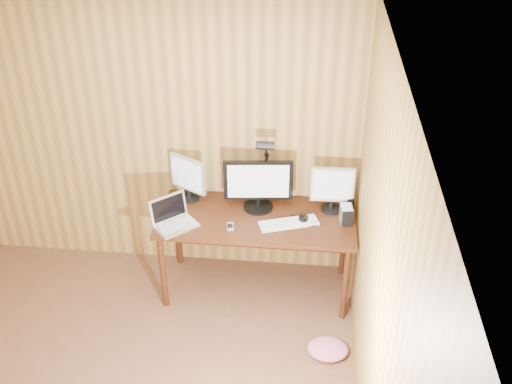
% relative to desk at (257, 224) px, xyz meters
% --- Properties ---
extents(room_shell, '(4.00, 4.00, 4.00)m').
position_rel_desk_xyz_m(room_shell, '(-0.93, -1.70, 0.62)').
color(room_shell, brown).
rests_on(room_shell, ground).
extents(desk, '(1.60, 0.70, 0.75)m').
position_rel_desk_xyz_m(desk, '(0.00, 0.00, 0.00)').
color(desk, '#3A1A0C').
rests_on(desk, floor).
extents(monitor_center, '(0.56, 0.25, 0.44)m').
position_rel_desk_xyz_m(monitor_center, '(-0.00, 0.07, 0.35)').
color(monitor_center, black).
rests_on(monitor_center, desk).
extents(monitor_left, '(0.32, 0.19, 0.40)m').
position_rel_desk_xyz_m(monitor_left, '(-0.60, 0.14, 0.33)').
color(monitor_left, black).
rests_on(monitor_left, desk).
extents(monitor_right, '(0.35, 0.17, 0.40)m').
position_rel_desk_xyz_m(monitor_right, '(0.60, 0.09, 0.34)').
color(monitor_right, black).
rests_on(monitor_right, desk).
extents(laptop, '(0.40, 0.39, 0.23)m').
position_rel_desk_xyz_m(laptop, '(-0.65, -0.24, 0.18)').
color(laptop, silver).
rests_on(laptop, desk).
extents(keyboard, '(0.49, 0.29, 0.02)m').
position_rel_desk_xyz_m(keyboard, '(0.27, -0.15, 0.13)').
color(keyboard, white).
rests_on(keyboard, desk).
extents(mousepad, '(0.22, 0.18, 0.00)m').
position_rel_desk_xyz_m(mousepad, '(0.38, -0.09, 0.12)').
color(mousepad, black).
rests_on(mousepad, desk).
extents(mouse, '(0.08, 0.12, 0.04)m').
position_rel_desk_xyz_m(mouse, '(0.38, -0.09, 0.15)').
color(mouse, black).
rests_on(mouse, mousepad).
extents(hard_drive, '(0.11, 0.14, 0.14)m').
position_rel_desk_xyz_m(hard_drive, '(0.72, -0.07, 0.19)').
color(hard_drive, silver).
rests_on(hard_drive, desk).
extents(phone, '(0.07, 0.11, 0.01)m').
position_rel_desk_xyz_m(phone, '(-0.19, -0.23, 0.13)').
color(phone, silver).
rests_on(phone, desk).
extents(speaker, '(0.05, 0.05, 0.13)m').
position_rel_desk_xyz_m(speaker, '(0.75, 0.09, 0.19)').
color(speaker, black).
rests_on(speaker, desk).
extents(desk_lamp, '(0.15, 0.21, 0.65)m').
position_rel_desk_xyz_m(desk_lamp, '(0.05, 0.16, 0.52)').
color(desk_lamp, black).
rests_on(desk_lamp, desk).
extents(fabric_pile, '(0.36, 0.31, 0.10)m').
position_rel_desk_xyz_m(fabric_pile, '(0.62, -0.78, -0.58)').
color(fabric_pile, '#CA6184').
rests_on(fabric_pile, floor).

